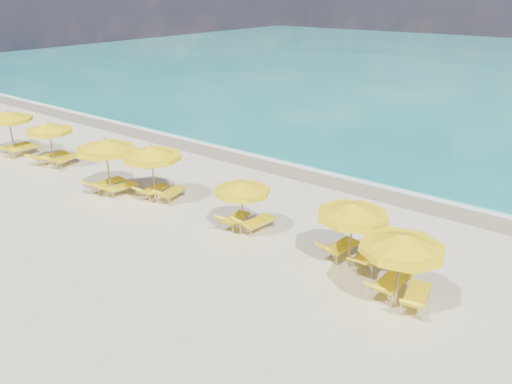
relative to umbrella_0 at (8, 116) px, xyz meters
The scene contains 25 objects.
ground_plane 15.54m from the umbrella_0, ahead, with size 120.00×120.00×0.00m, color beige.
wet_sand_band 17.17m from the umbrella_0, 25.34° to the left, with size 120.00×2.60×0.01m, color tan.
foam_line 17.53m from the umbrella_0, 27.73° to the left, with size 120.00×1.20×0.03m, color white.
whitecap_near 19.45m from the umbrella_0, 60.90° to the left, with size 14.00×0.36×0.05m, color white.
umbrella_0 is the anchor object (origin of this frame).
umbrella_1 3.39m from the umbrella_0, ahead, with size 2.38×2.38×2.31m.
umbrella_2 8.74m from the umbrella_0, ahead, with size 2.97×2.97×2.58m.
umbrella_3 10.86m from the umbrella_0, ahead, with size 2.86×2.86×2.50m.
umbrella_4 15.63m from the umbrella_0, ahead, with size 2.24×2.24×2.09m.
umbrella_5 19.89m from the umbrella_0, ahead, with size 2.55×2.55×2.31m.
umbrella_6 21.97m from the umbrella_0, ahead, with size 2.65×2.65×2.38m.
lounger_0_left 1.98m from the umbrella_0, 139.55° to the left, with size 0.71×1.79×0.62m.
lounger_0_right 1.94m from the umbrella_0, 21.01° to the left, with size 0.74×2.03×0.77m.
lounger_1_left 3.48m from the umbrella_0, ahead, with size 0.85×2.06×0.72m.
lounger_1_right 4.31m from the umbrella_0, ahead, with size 0.96×2.00×0.81m.
lounger_2_left 8.49m from the umbrella_0, ahead, with size 0.82×1.98×0.79m.
lounger_2_right 9.31m from the umbrella_0, ahead, with size 0.90×1.82×0.69m.
lounger_3_left 10.68m from the umbrella_0, ahead, with size 0.71×1.74×0.78m.
lounger_3_right 11.51m from the umbrella_0, ahead, with size 0.91×1.80×0.80m.
lounger_4_left 15.24m from the umbrella_0, ahead, with size 0.73×1.69×0.81m.
lounger_4_right 16.10m from the umbrella_0, ahead, with size 0.89×1.87×0.87m.
lounger_5_left 19.46m from the umbrella_0, ahead, with size 0.85×1.83×0.83m.
lounger_5_right 20.51m from the umbrella_0, ahead, with size 0.81×2.11×0.82m.
lounger_6_left 21.68m from the umbrella_0, ahead, with size 0.76×2.01×0.90m.
lounger_6_right 22.51m from the umbrella_0, ahead, with size 0.97×1.94×0.86m.
Camera 1 is at (10.65, -12.38, 8.40)m, focal length 35.00 mm.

